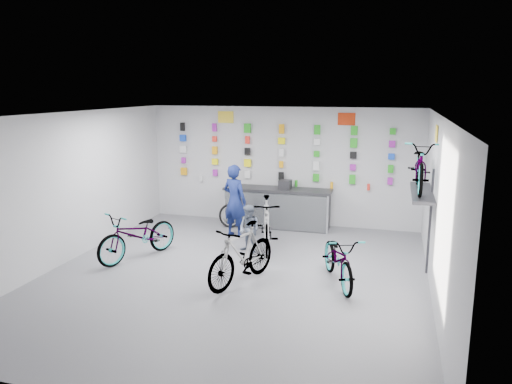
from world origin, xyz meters
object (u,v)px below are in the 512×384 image
(counter, at_px, (277,208))
(clerk, at_px, (235,201))
(bike_right, at_px, (339,259))
(bike_service, at_px, (267,224))
(customer, at_px, (249,229))
(bike_center, at_px, (242,254))
(bike_left, at_px, (138,235))

(counter, xyz_separation_m, clerk, (-0.79, -1.04, 0.38))
(clerk, bearing_deg, bike_right, 160.17)
(counter, height_order, bike_service, bike_service)
(bike_service, bearing_deg, customer, -150.26)
(bike_service, height_order, clerk, clerk)
(bike_service, distance_m, customer, 0.43)
(clerk, bearing_deg, customer, 142.61)
(bike_center, bearing_deg, clerk, 131.63)
(bike_left, distance_m, bike_center, 2.55)
(bike_left, distance_m, bike_right, 4.13)
(counter, height_order, clerk, clerk)
(bike_service, bearing_deg, bike_right, -56.46)
(bike_center, height_order, bike_service, bike_service)
(counter, height_order, bike_center, bike_center)
(bike_center, height_order, customer, bike_center)
(clerk, relative_size, customer, 1.67)
(bike_center, xyz_separation_m, clerk, (-1.03, 2.76, 0.31))
(counter, distance_m, customer, 2.11)
(bike_right, height_order, clerk, clerk)
(bike_left, height_order, clerk, clerk)
(bike_right, height_order, customer, customer)
(bike_left, xyz_separation_m, bike_center, (2.45, -0.70, 0.04))
(counter, bearing_deg, clerk, -127.18)
(bike_service, relative_size, customer, 1.84)
(counter, xyz_separation_m, bike_right, (1.91, -3.34, -0.02))
(counter, distance_m, bike_left, 3.80)
(bike_right, bearing_deg, clerk, 117.89)
(bike_left, bearing_deg, bike_right, 19.32)
(clerk, height_order, customer, clerk)
(bike_right, xyz_separation_m, bike_service, (-1.73, 1.53, 0.10))
(customer, bearing_deg, bike_left, -126.90)
(bike_left, xyz_separation_m, bike_right, (4.12, -0.24, -0.04))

